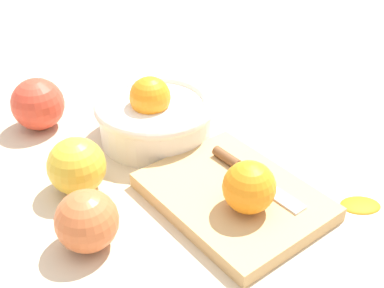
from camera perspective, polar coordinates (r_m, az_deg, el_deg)
ground_plane at (r=0.66m, az=-2.70°, el=-4.98°), size 2.40×2.40×0.00m
bowl at (r=0.74m, az=-4.33°, el=3.38°), size 0.18×0.18×0.10m
cutting_board at (r=0.63m, az=4.79°, el=-6.13°), size 0.23×0.18×0.02m
orange_on_board at (r=0.58m, az=6.67°, el=-5.02°), size 0.06×0.06×0.06m
knife at (r=0.65m, az=6.04°, el=-3.04°), size 0.16×0.02×0.01m
apple_front_center at (r=0.57m, az=-12.14°, el=-8.76°), size 0.07×0.07×0.07m
apple_front_left at (r=0.80m, az=-17.53°, el=4.46°), size 0.08×0.08×0.08m
apple_front_left_2 at (r=0.65m, az=-13.29°, el=-2.52°), size 0.08×0.08×0.08m
citrus_peel at (r=0.66m, az=19.08°, el=-6.54°), size 0.06×0.06×0.01m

